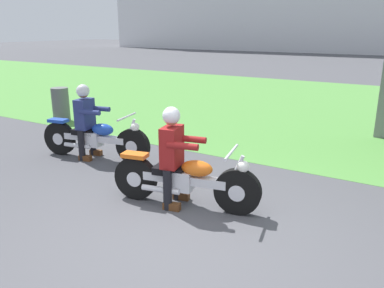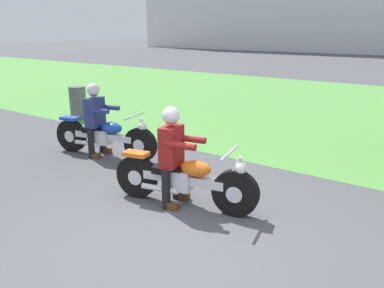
{
  "view_description": "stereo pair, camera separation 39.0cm",
  "coord_description": "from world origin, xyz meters",
  "px_view_note": "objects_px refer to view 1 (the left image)",
  "views": [
    {
      "loc": [
        2.18,
        -3.3,
        2.39
      ],
      "look_at": [
        -0.49,
        1.1,
        0.85
      ],
      "focal_mm": 36.33,
      "sensor_mm": 36.0,
      "label": 1
    },
    {
      "loc": [
        2.5,
        -3.08,
        2.39
      ],
      "look_at": [
        -0.49,
        1.1,
        0.85
      ],
      "focal_mm": 36.33,
      "sensor_mm": 36.0,
      "label": 2
    }
  ],
  "objects_px": {
    "rider_follow": "(86,116)",
    "trash_can": "(61,105)",
    "motorcycle_lead": "(185,180)",
    "motorcycle_follow": "(95,138)",
    "rider_lead": "(173,149)"
  },
  "relations": [
    {
      "from": "rider_follow",
      "to": "trash_can",
      "type": "bearing_deg",
      "value": 135.31
    },
    {
      "from": "motorcycle_lead",
      "to": "motorcycle_follow",
      "type": "distance_m",
      "value": 2.68
    },
    {
      "from": "motorcycle_follow",
      "to": "rider_follow",
      "type": "distance_m",
      "value": 0.46
    },
    {
      "from": "motorcycle_follow",
      "to": "trash_can",
      "type": "relative_size",
      "value": 2.49
    },
    {
      "from": "motorcycle_lead",
      "to": "rider_lead",
      "type": "bearing_deg",
      "value": 179.16
    },
    {
      "from": "motorcycle_lead",
      "to": "motorcycle_follow",
      "type": "xyz_separation_m",
      "value": [
        -2.54,
        0.86,
        0.01
      ]
    },
    {
      "from": "trash_can",
      "to": "rider_lead",
      "type": "bearing_deg",
      "value": -26.52
    },
    {
      "from": "motorcycle_follow",
      "to": "trash_can",
      "type": "height_order",
      "value": "trash_can"
    },
    {
      "from": "motorcycle_follow",
      "to": "trash_can",
      "type": "distance_m",
      "value": 3.51
    },
    {
      "from": "trash_can",
      "to": "rider_follow",
      "type": "bearing_deg",
      "value": -32.7
    },
    {
      "from": "motorcycle_lead",
      "to": "rider_follow",
      "type": "bearing_deg",
      "value": 150.98
    },
    {
      "from": "motorcycle_follow",
      "to": "rider_follow",
      "type": "height_order",
      "value": "rider_follow"
    },
    {
      "from": "motorcycle_lead",
      "to": "motorcycle_follow",
      "type": "bearing_deg",
      "value": 149.27
    },
    {
      "from": "rider_follow",
      "to": "motorcycle_follow",
      "type": "bearing_deg",
      "value": -0.81
    },
    {
      "from": "motorcycle_follow",
      "to": "rider_follow",
      "type": "bearing_deg",
      "value": 179.19
    }
  ]
}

